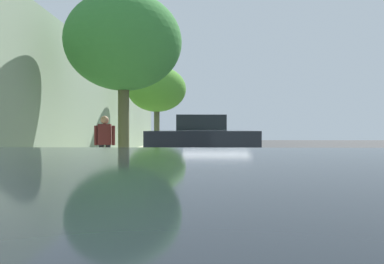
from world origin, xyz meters
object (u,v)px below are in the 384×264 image
Objects in this scene: parked_suv_green_second at (199,142)px; street_tree_mid_block at (123,43)px; bicycle_at_curb at (188,148)px; cyclist_with_backpack at (184,137)px; street_tree_near_cyclist at (157,89)px; parked_sedan_grey_mid at (199,179)px; pedestrian_on_phone at (105,141)px; parked_suv_black_nearest at (197,135)px.

parked_suv_green_second is 0.91× the size of street_tree_mid_block.
parked_suv_green_second is 3.20× the size of bicycle_at_curb.
street_tree_near_cyclist reaches higher than cyclist_with_backpack.
parked_sedan_grey_mid is at bearing 112.92° from street_tree_mid_block.
cyclist_with_backpack is at bearing -99.19° from pedestrian_on_phone.
parked_suv_black_nearest is 2.83× the size of cyclist_with_backpack.
parked_suv_black_nearest reaches higher than bicycle_at_curb.
street_tree_mid_block is (1.47, 11.96, 3.62)m from bicycle_at_curb.
street_tree_near_cyclist is at bearing 76.62° from parked_suv_black_nearest.
parked_suv_green_second is at bearing -89.85° from parked_sedan_grey_mid.
parked_sedan_grey_mid is 17.59m from cyclist_with_backpack.
parked_suv_green_second reaches higher than pedestrian_on_phone.
parked_suv_black_nearest is 3.15× the size of bicycle_at_curb.
pedestrian_on_phone is at bearing 80.81° from cyclist_with_backpack.
parked_sedan_grey_mid is (-0.02, 8.45, -0.27)m from parked_suv_green_second.
cyclist_with_backpack is 12.81m from street_tree_mid_block.
street_tree_near_cyclist reaches higher than bicycle_at_curb.
street_tree_mid_block reaches higher than bicycle_at_curb.
street_tree_near_cyclist is at bearing -90.00° from street_tree_mid_block.
cyclist_with_backpack is 0.37× the size of street_tree_near_cyclist.
bicycle_at_curb is at bearing -100.59° from pedestrian_on_phone.
street_tree_mid_block is 2.96m from pedestrian_on_phone.
parked_suv_black_nearest is 4.91m from cyclist_with_backpack.
parked_sedan_grey_mid is (-0.18, 22.41, -0.27)m from parked_suv_black_nearest.
pedestrian_on_phone reaches higher than cyclist_with_backpack.
street_tree_near_cyclist is at bearing -68.64° from parked_suv_green_second.
pedestrian_on_phone is (2.85, -5.67, 0.41)m from parked_sedan_grey_mid.
street_tree_mid_block reaches higher than parked_sedan_grey_mid.
street_tree_near_cyclist reaches higher than parked_suv_black_nearest.
parked_suv_green_second is 3.97m from pedestrian_on_phone.
street_tree_near_cyclist is 8.82m from street_tree_mid_block.
parked_sedan_grey_mid is at bearing 93.03° from cyclist_with_backpack.
street_tree_mid_block is at bearing 84.21° from cyclist_with_backpack.
parked_suv_green_second is 9.16m from cyclist_with_backpack.
parked_suv_black_nearest is 1.05× the size of parked_sedan_grey_mid.
parked_suv_black_nearest is at bearing -98.78° from cyclist_with_backpack.
parked_suv_green_second is at bearing -123.48° from street_tree_mid_block.
parked_suv_black_nearest is 0.90× the size of street_tree_mid_block.
parked_suv_green_second reaches higher than cyclist_with_backpack.
parked_sedan_grey_mid is at bearing 90.46° from parked_suv_black_nearest.
parked_sedan_grey_mid is 6.49m from street_tree_mid_block.
parked_suv_black_nearest is at bearing -103.38° from street_tree_near_cyclist.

